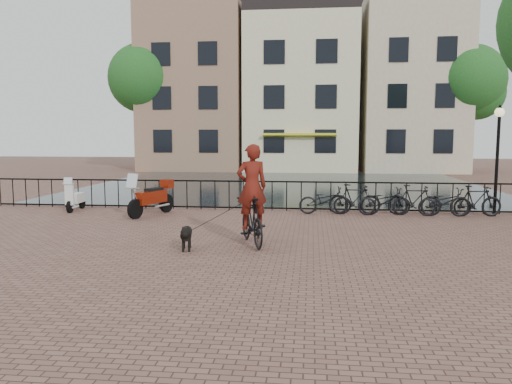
# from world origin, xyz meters

# --- Properties ---
(ground) EXTENTS (100.00, 100.00, 0.00)m
(ground) POSITION_xyz_m (0.00, 0.00, 0.00)
(ground) COLOR brown
(ground) RESTS_ON ground
(canal_water) EXTENTS (20.00, 20.00, 0.00)m
(canal_water) POSITION_xyz_m (0.00, 17.30, 0.00)
(canal_water) COLOR black
(canal_water) RESTS_ON ground
(railing) EXTENTS (20.00, 0.05, 1.02)m
(railing) POSITION_xyz_m (0.00, 8.00, 0.50)
(railing) COLOR black
(railing) RESTS_ON ground
(canal_house_left) EXTENTS (7.50, 9.00, 12.80)m
(canal_house_left) POSITION_xyz_m (-7.50, 30.00, 6.40)
(canal_house_left) COLOR #907254
(canal_house_left) RESTS_ON ground
(canal_house_mid) EXTENTS (8.00, 9.50, 11.80)m
(canal_house_mid) POSITION_xyz_m (0.50, 30.00, 5.90)
(canal_house_mid) COLOR beige
(canal_house_mid) RESTS_ON ground
(canal_house_right) EXTENTS (7.00, 9.00, 13.30)m
(canal_house_right) POSITION_xyz_m (8.50, 30.00, 6.65)
(canal_house_right) COLOR #C1AA8F
(canal_house_right) RESTS_ON ground
(tree_far_left) EXTENTS (5.04, 5.04, 9.27)m
(tree_far_left) POSITION_xyz_m (-11.00, 27.00, 6.73)
(tree_far_left) COLOR black
(tree_far_left) RESTS_ON ground
(tree_far_right) EXTENTS (4.76, 4.76, 8.76)m
(tree_far_right) POSITION_xyz_m (12.00, 27.00, 6.35)
(tree_far_right) COLOR black
(tree_far_right) RESTS_ON ground
(lamp_post) EXTENTS (0.30, 0.30, 3.45)m
(lamp_post) POSITION_xyz_m (7.20, 7.60, 2.38)
(lamp_post) COLOR black
(lamp_post) RESTS_ON ground
(cyclist) EXTENTS (1.24, 2.10, 2.77)m
(cyclist) POSITION_xyz_m (-0.04, 2.51, 1.05)
(cyclist) COLOR black
(cyclist) RESTS_ON ground
(dog) EXTENTS (0.46, 0.92, 0.60)m
(dog) POSITION_xyz_m (-1.45, 1.81, 0.30)
(dog) COLOR black
(dog) RESTS_ON ground
(motorcycle) EXTENTS (1.19, 2.06, 1.44)m
(motorcycle) POSITION_xyz_m (-3.79, 6.47, 0.72)
(motorcycle) COLOR maroon
(motorcycle) RESTS_ON ground
(scooter) EXTENTS (0.46, 1.33, 1.22)m
(scooter) POSITION_xyz_m (-6.71, 7.23, 0.61)
(scooter) COLOR white
(scooter) RESTS_ON ground
(parked_bike_0) EXTENTS (1.77, 0.78, 0.90)m
(parked_bike_0) POSITION_xyz_m (1.80, 7.40, 0.45)
(parked_bike_0) COLOR black
(parked_bike_0) RESTS_ON ground
(parked_bike_1) EXTENTS (1.68, 0.53, 1.00)m
(parked_bike_1) POSITION_xyz_m (2.75, 7.40, 0.50)
(parked_bike_1) COLOR black
(parked_bike_1) RESTS_ON ground
(parked_bike_2) EXTENTS (1.78, 0.84, 0.90)m
(parked_bike_2) POSITION_xyz_m (3.70, 7.40, 0.45)
(parked_bike_2) COLOR black
(parked_bike_2) RESTS_ON ground
(parked_bike_3) EXTENTS (1.70, 0.63, 1.00)m
(parked_bike_3) POSITION_xyz_m (4.65, 7.40, 0.50)
(parked_bike_3) COLOR black
(parked_bike_3) RESTS_ON ground
(parked_bike_4) EXTENTS (1.77, 0.79, 0.90)m
(parked_bike_4) POSITION_xyz_m (5.60, 7.40, 0.45)
(parked_bike_4) COLOR black
(parked_bike_4) RESTS_ON ground
(parked_bike_5) EXTENTS (1.71, 0.69, 1.00)m
(parked_bike_5) POSITION_xyz_m (6.55, 7.40, 0.50)
(parked_bike_5) COLOR black
(parked_bike_5) RESTS_ON ground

